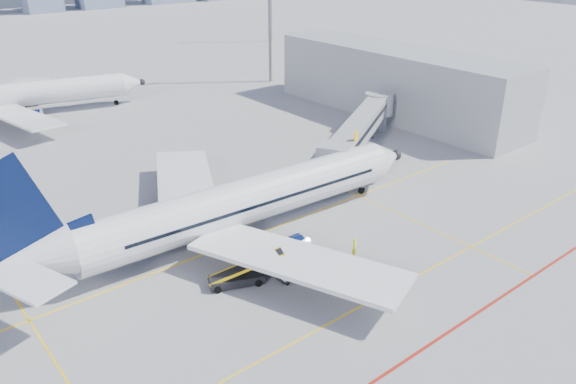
% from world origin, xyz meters
% --- Properties ---
extents(ground, '(420.00, 420.00, 0.00)m').
position_xyz_m(ground, '(0.00, 0.00, 0.00)').
color(ground, gray).
rests_on(ground, ground).
extents(apron_markings, '(90.00, 35.12, 0.01)m').
position_xyz_m(apron_markings, '(-0.58, -3.91, 0.01)').
color(apron_markings, yellow).
rests_on(apron_markings, ground).
extents(jet_bridge, '(23.55, 15.78, 6.30)m').
position_xyz_m(jet_bridge, '(23.51, 16.91, 3.74)').
color(jet_bridge, '#95989D').
rests_on(jet_bridge, ground).
extents(terminal_block, '(10.00, 42.00, 10.00)m').
position_xyz_m(terminal_block, '(39.95, 26.00, 5.00)').
color(terminal_block, '#95989D').
rests_on(terminal_block, ground).
extents(floodlight_mast_ne, '(3.20, 0.61, 25.45)m').
position_xyz_m(floodlight_mast_ne, '(38.00, 55.00, 13.59)').
color(floodlight_mast_ne, slate).
rests_on(floodlight_mast_ne, ground).
extents(main_aircraft, '(43.14, 37.57, 12.57)m').
position_xyz_m(main_aircraft, '(-1.68, 8.90, 3.22)').
color(main_aircraft, silver).
rests_on(main_aircraft, ground).
extents(second_aircraft, '(38.20, 32.85, 11.29)m').
position_xyz_m(second_aircraft, '(-5.79, 61.49, 3.22)').
color(second_aircraft, silver).
rests_on(second_aircraft, ground).
extents(baggage_tug, '(2.24, 1.39, 1.52)m').
position_xyz_m(baggage_tug, '(2.24, -2.44, 0.73)').
color(baggage_tug, silver).
rests_on(baggage_tug, ground).
extents(cargo_dolly, '(3.68, 1.83, 1.97)m').
position_xyz_m(cargo_dolly, '(-1.17, 0.30, 1.08)').
color(cargo_dolly, black).
rests_on(cargo_dolly, ground).
extents(belt_loader, '(6.15, 3.56, 2.52)m').
position_xyz_m(belt_loader, '(-5.56, 2.27, 0.65)').
color(belt_loader, black).
rests_on(belt_loader, ground).
extents(ramp_worker, '(0.75, 0.80, 1.83)m').
position_xyz_m(ramp_worker, '(4.59, -0.65, 0.92)').
color(ramp_worker, yellow).
rests_on(ramp_worker, ground).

